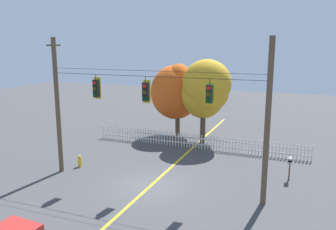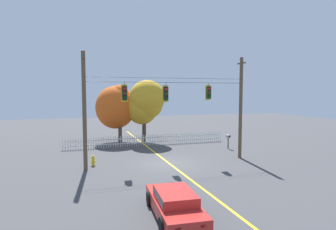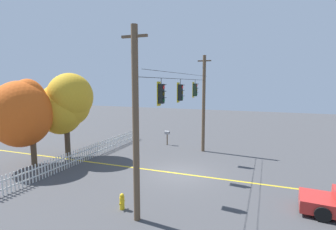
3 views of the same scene
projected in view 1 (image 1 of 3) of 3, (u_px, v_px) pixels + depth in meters
ground at (151, 185)px, 18.92m from camera, size 80.00×80.00×0.00m
lane_centerline_stripe at (151, 185)px, 18.92m from camera, size 0.16×36.00×0.01m
signal_support_span at (150, 113)px, 18.11m from camera, size 12.08×1.10×7.91m
traffic_signal_southbound_primary at (96, 88)px, 19.05m from camera, size 0.43×0.38×1.36m
traffic_signal_eastbound_side at (146, 92)px, 17.98m from camera, size 0.43×0.38×1.41m
traffic_signal_northbound_primary at (209, 94)px, 16.75m from camera, size 0.43×0.38×1.29m
white_picket_fence at (196, 141)px, 25.49m from camera, size 15.82×0.06×1.06m
autumn_maple_near_fence at (176, 91)px, 28.44m from camera, size 4.10×3.82×5.97m
autumn_maple_mid at (206, 90)px, 26.31m from camera, size 3.96×3.76×6.42m
fire_hydrant at (80, 161)px, 21.74m from camera, size 0.38×0.22×0.75m
roadside_mailbox at (290, 162)px, 19.50m from camera, size 0.25×0.44×1.32m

